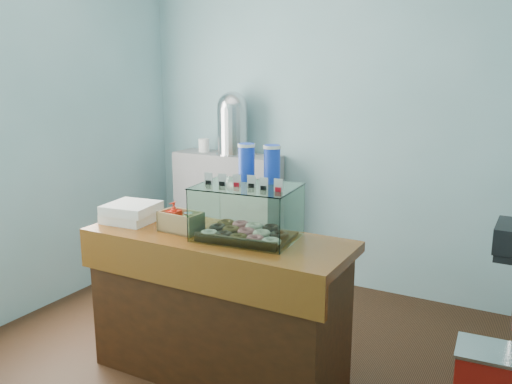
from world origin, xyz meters
The scene contains 9 objects.
ground centered at (0.00, 0.00, 0.00)m, with size 3.50×3.50×0.00m, color black.
room_shell centered at (0.03, 0.01, 1.71)m, with size 3.54×3.04×2.82m.
counter centered at (0.00, -0.25, 0.46)m, with size 1.60×0.60×0.90m.
back_shelf centered at (-0.90, 1.32, 0.55)m, with size 1.00×0.32×1.10m, color gray.
display_case centered at (0.18, -0.18, 1.07)m, with size 0.60×0.46×0.53m.
condiment_crate centered at (-0.24, -0.29, 0.96)m, with size 0.26×0.17×0.17m.
pastry_boxes centered at (-0.63, -0.27, 0.96)m, with size 0.33×0.33×0.12m.
coffee_urn centered at (-0.83, 1.31, 1.39)m, with size 0.30×0.30×0.56m.
red_cooler centered at (1.51, 0.19, 0.18)m, with size 0.41×0.33×0.35m.
Camera 1 is at (1.66, -2.80, 1.85)m, focal length 38.00 mm.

